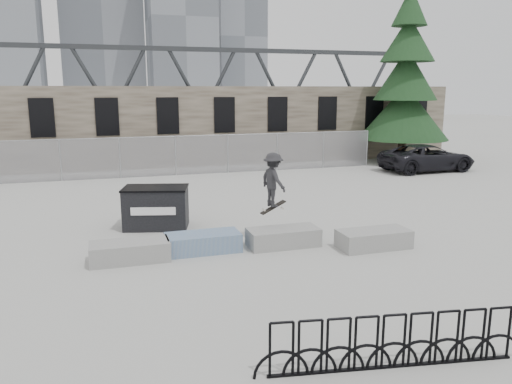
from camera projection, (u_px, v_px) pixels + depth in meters
ground at (242, 247)px, 13.95m from camera, size 120.00×120.00×0.00m
stone_wall at (165, 126)px, 28.68m from camera, size 36.00×2.58×4.50m
chainlink_fence at (176, 155)px, 25.43m from camera, size 22.06×0.06×2.02m
planter_far_left at (130, 251)px, 12.82m from camera, size 2.00×0.90×0.51m
planter_center_left at (203, 242)px, 13.57m from camera, size 2.00×0.90×0.51m
planter_center_right at (283, 236)px, 14.05m from camera, size 2.00×0.90×0.51m
planter_offset at (374, 238)px, 13.88m from camera, size 2.00×0.90×0.51m
dumpster at (156, 207)px, 15.83m from camera, size 2.25×1.69×1.32m
bike_rack at (394, 342)px, 7.85m from camera, size 4.44×0.75×0.90m
spruce_tree at (406, 85)px, 29.32m from camera, size 5.24×5.24×11.50m
skyline_towers at (106, 3)px, 97.15m from camera, size 58.00×28.00×48.00m
truss_bridge at (203, 91)px, 67.44m from camera, size 70.00×3.00×9.80m
suv at (427, 158)px, 26.84m from camera, size 5.25×2.55×1.44m
skateboarder at (273, 180)px, 14.06m from camera, size 0.82×1.11×1.74m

